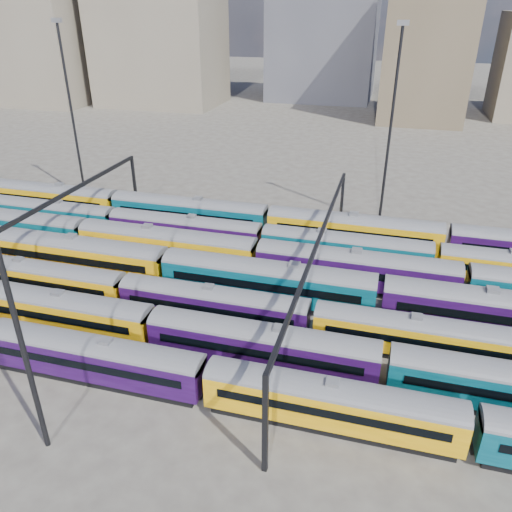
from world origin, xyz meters
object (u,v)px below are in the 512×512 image
(rake_2, at_px, (213,302))
(rake_0, at_px, (94,355))
(mast_2, at_px, (2,267))
(rake_1, at_px, (53,307))

(rake_2, bearing_deg, rake_0, -122.78)
(rake_0, height_order, mast_2, mast_2)
(rake_0, xyz_separation_m, rake_2, (6.44, 10.00, -0.02))
(mast_2, bearing_deg, rake_0, 92.61)
(rake_0, distance_m, rake_1, 8.84)
(mast_2, bearing_deg, rake_2, 70.20)
(rake_1, xyz_separation_m, mast_2, (7.61, -12.00, 11.43))
(rake_2, bearing_deg, rake_1, -159.99)
(rake_0, height_order, rake_2, rake_0)
(rake_1, distance_m, rake_2, 14.62)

